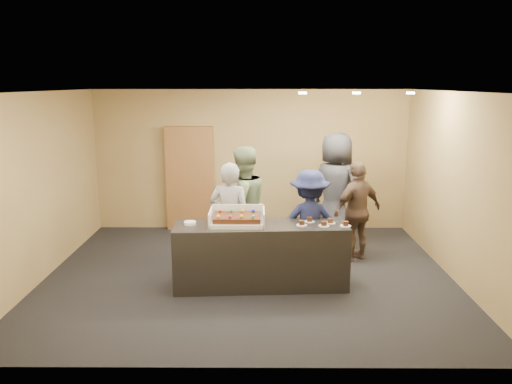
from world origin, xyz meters
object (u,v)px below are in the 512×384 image
serving_counter (261,255)px  plate_stack (190,223)px  cake_box (237,220)px  storage_cabinet (190,179)px  person_dark_suit (335,190)px  sheet_cake (237,217)px  person_brown_extra (357,211)px  person_server_grey (230,219)px  person_sage_man (242,206)px  person_navy_man (309,223)px

serving_counter → plate_stack: (-0.98, -0.01, 0.47)m
serving_counter → plate_stack: plate_stack is taller
cake_box → serving_counter: bearing=-4.9°
serving_counter → cake_box: bearing=171.7°
cake_box → plate_stack: cake_box is taller
storage_cabinet → person_dark_suit: (2.66, -1.03, -0.01)m
serving_counter → person_dark_suit: 2.26m
person_dark_suit → sheet_cake: bearing=89.0°
person_brown_extra → person_dark_suit: (-0.25, 0.67, 0.19)m
person_server_grey → person_brown_extra: (2.01, 0.65, -0.04)m
plate_stack → person_dark_suit: (2.28, 1.79, 0.08)m
person_sage_man → person_brown_extra: bearing=151.4°
serving_counter → person_brown_extra: person_brown_extra is taller
sheet_cake → plate_stack: size_ratio=3.87×
serving_counter → cake_box: 0.60m
person_server_grey → person_navy_man: size_ratio=1.07×
sheet_cake → person_server_grey: person_server_grey is taller
cake_box → person_server_grey: (-0.13, 0.42, -0.10)m
person_navy_man → storage_cabinet: bearing=-48.8°
storage_cabinet → person_sage_man: (1.07, -1.91, -0.07)m
storage_cabinet → serving_counter: bearing=-64.2°
storage_cabinet → person_navy_man: 3.15m
sheet_cake → person_brown_extra: size_ratio=0.40×
person_sage_man → person_dark_suit: person_dark_suit is taller
sheet_cake → person_sage_man: 0.89m
cake_box → plate_stack: size_ratio=4.52×
person_brown_extra → sheet_cake: bearing=-1.9°
cake_box → person_brown_extra: 2.17m
cake_box → person_brown_extra: bearing=29.6°
sheet_cake → person_brown_extra: 2.18m
storage_cabinet → sheet_cake: (1.03, -2.80, -0.01)m
plate_stack → person_brown_extra: 2.77m
serving_counter → storage_cabinet: (-1.36, 2.80, 0.56)m
plate_stack → cake_box: bearing=3.8°
person_navy_man → person_sage_man: bearing=-23.9°
person_server_grey → person_brown_extra: bearing=-151.5°
cake_box → person_navy_man: 1.14m
cake_box → person_sage_man: (0.04, 0.86, -0.01)m
cake_box → person_sage_man: size_ratio=0.40×
serving_counter → person_navy_man: (0.72, 0.45, 0.34)m
sheet_cake → person_server_grey: size_ratio=0.38×
cake_box → person_sage_man: person_sage_man is taller
cake_box → person_brown_extra: person_brown_extra is taller
person_sage_man → person_brown_extra: size_ratio=1.16×
sheet_cake → person_dark_suit: size_ratio=0.32×
storage_cabinet → cake_box: bearing=-69.6°
storage_cabinet → person_sage_man: 2.19m
plate_stack → person_navy_man: (1.70, 0.46, -0.13)m
cake_box → person_sage_man: 0.86m
cake_box → plate_stack: 0.65m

